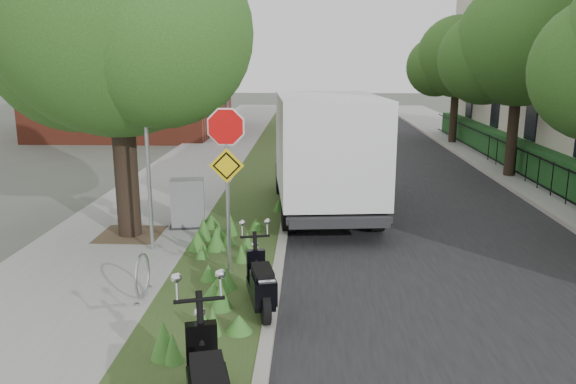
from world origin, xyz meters
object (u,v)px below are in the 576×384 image
at_px(scooter_far, 262,289).
at_px(utility_cabinet, 188,204).
at_px(sign_assembly, 227,157).
at_px(box_truck, 325,149).

distance_m(scooter_far, utility_cabinet, 5.10).
height_order(scooter_far, utility_cabinet, utility_cabinet).
relative_size(sign_assembly, box_truck, 0.52).
distance_m(sign_assembly, utility_cabinet, 3.63).
bearing_deg(sign_assembly, box_truck, 67.69).
height_order(box_truck, utility_cabinet, box_truck).
distance_m(box_truck, utility_cabinet, 3.87).
bearing_deg(box_truck, utility_cabinet, -152.68).
bearing_deg(sign_assembly, utility_cabinet, 115.64).
relative_size(sign_assembly, scooter_far, 1.93).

